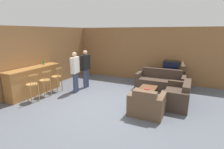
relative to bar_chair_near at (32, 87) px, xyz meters
The scene contains 18 objects.
ground_plane 2.54m from the bar_chair_near, 18.12° to the left, with size 24.00×24.00×0.00m, color #565B66.
wall_back 5.12m from the bar_chair_near, 62.20° to the left, with size 9.40×0.08×2.60m.
wall_left 2.43m from the bar_chair_near, 113.39° to the left, with size 0.08×8.70×2.60m.
bar_counter 0.83m from the bar_chair_near, 134.66° to the left, with size 0.55×2.29×1.07m.
bar_chair_near is the anchor object (origin of this frame).
bar_chair_mid 0.58m from the bar_chair_near, 89.99° to the left, with size 0.46×0.46×1.00m.
bar_chair_far 1.19m from the bar_chair_near, 89.98° to the left, with size 0.40×0.40×1.00m.
couch_far 5.03m from the bar_chair_near, 41.81° to the left, with size 1.99×0.86×0.84m.
armchair_near 3.91m from the bar_chair_near, 10.75° to the left, with size 0.98×0.82×0.82m.
loveseat_right 4.97m from the bar_chair_near, 22.47° to the left, with size 0.79×1.49×0.81m.
coffee_table 4.04m from the bar_chair_near, 29.25° to the left, with size 0.59×0.99×0.40m.
tv_unit 5.80m from the bar_chair_near, 45.80° to the left, with size 1.23×0.49×0.62m.
tv 5.80m from the bar_chair_near, 45.78° to the left, with size 0.68×0.50×0.49m.
bottle 1.50m from the bar_chair_near, 118.89° to the left, with size 0.06×0.06×0.27m.
book_on_table 4.01m from the bar_chair_near, 27.81° to the left, with size 0.21×0.16×0.02m.
table_lamp 6.15m from the bar_chair_near, 42.63° to the left, with size 0.24×0.24×0.54m.
person_by_window 2.31m from the bar_chair_near, 70.52° to the left, with size 0.22×0.60×1.63m.
person_by_counter 1.67m from the bar_chair_near, 63.01° to the left, with size 0.26×0.58×1.63m.
Camera 1 is at (2.61, -4.77, 2.41)m, focal length 28.00 mm.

